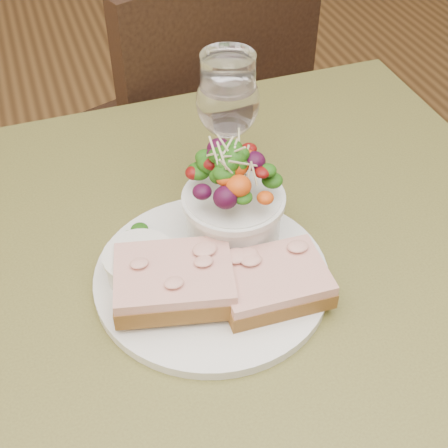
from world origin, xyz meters
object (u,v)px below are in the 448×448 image
object	(u,v)px
ramekin	(140,264)
salad_bowl	(234,197)
chair_far	(181,200)
sandwich_back	(174,280)
wine_glass	(228,106)
sandwich_front	(273,281)
dinner_plate	(212,276)
cafe_table	(240,335)

from	to	relation	value
ramekin	salad_bowl	bearing A→B (deg)	13.84
chair_far	salad_bowl	distance (m)	0.81
sandwich_back	ramekin	world-z (taller)	sandwich_back
chair_far	wine_glass	world-z (taller)	wine_glass
chair_far	salad_bowl	bearing A→B (deg)	62.71
sandwich_front	salad_bowl	bearing A→B (deg)	97.92
sandwich_back	salad_bowl	distance (m)	0.12
chair_far	ramekin	bearing A→B (deg)	53.04
chair_far	wine_glass	distance (m)	0.77
dinner_plate	sandwich_front	xyz separation A→B (m)	(0.05, -0.05, 0.02)
sandwich_back	sandwich_front	bearing A→B (deg)	-2.80
ramekin	wine_glass	xyz separation A→B (m)	(0.15, 0.13, 0.09)
sandwich_back	cafe_table	bearing A→B (deg)	18.75
chair_far	dinner_plate	world-z (taller)	chair_far
chair_far	dinner_plate	distance (m)	0.81
sandwich_front	wine_glass	distance (m)	0.22
dinner_plate	salad_bowl	world-z (taller)	salad_bowl
dinner_plate	salad_bowl	xyz separation A→B (m)	(0.04, 0.05, 0.07)
chair_far	sandwich_back	xyz separation A→B (m)	(-0.18, -0.68, 0.49)
cafe_table	wine_glass	distance (m)	0.28
chair_far	ramekin	world-z (taller)	chair_far
ramekin	salad_bowl	world-z (taller)	salad_bowl
salad_bowl	wine_glass	bearing A→B (deg)	74.28
cafe_table	salad_bowl	world-z (taller)	salad_bowl
cafe_table	sandwich_front	distance (m)	0.14
chair_far	sandwich_front	size ratio (longest dim) A/B	7.64
sandwich_back	chair_far	bearing A→B (deg)	87.89
sandwich_back	dinner_plate	bearing A→B (deg)	34.73
cafe_table	wine_glass	xyz separation A→B (m)	(0.04, 0.16, 0.22)
cafe_table	ramekin	bearing A→B (deg)	163.60
sandwich_front	salad_bowl	world-z (taller)	salad_bowl
chair_far	wine_glass	xyz separation A→B (m)	(-0.06, -0.51, 0.58)
cafe_table	dinner_plate	world-z (taller)	dinner_plate
cafe_table	dinner_plate	bearing A→B (deg)	161.25
sandwich_back	wine_glass	size ratio (longest dim) A/B	0.81
sandwich_front	ramekin	size ratio (longest dim) A/B	1.62
dinner_plate	sandwich_front	bearing A→B (deg)	-41.37
cafe_table	chair_far	xyz separation A→B (m)	(0.10, 0.67, -0.36)
wine_glass	sandwich_front	bearing A→B (deg)	-95.36
dinner_plate	wine_glass	world-z (taller)	wine_glass
chair_far	sandwich_front	distance (m)	0.86
sandwich_front	dinner_plate	bearing A→B (deg)	140.68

